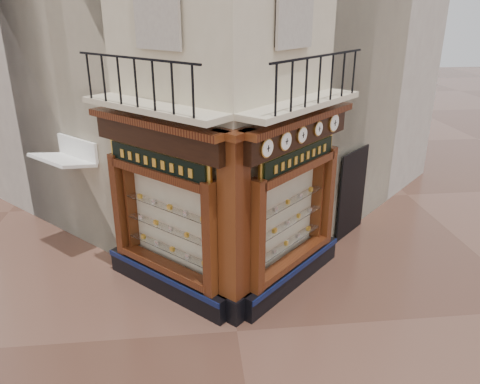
{
  "coord_description": "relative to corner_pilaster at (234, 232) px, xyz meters",
  "views": [
    {
      "loc": [
        -0.76,
        -7.56,
        6.03
      ],
      "look_at": [
        0.28,
        2.0,
        2.18
      ],
      "focal_mm": 35.0,
      "sensor_mm": 36.0,
      "label": 1
    }
  ],
  "objects": [
    {
      "name": "balcony",
      "position": [
        0.0,
        0.99,
        2.27
      ],
      "size": [
        5.94,
        2.97,
        1.03
      ],
      "color": "beige",
      "rests_on": "ground"
    },
    {
      "name": "shopfront_right",
      "position": [
        1.41,
        1.07,
        0.03
      ],
      "size": [
        2.86,
        2.86,
        3.98
      ],
      "rotation": [
        0.0,
        0.0,
        0.79
      ],
      "color": "black",
      "rests_on": "ground"
    },
    {
      "name": "ground",
      "position": [
        0.0,
        -0.5,
        -1.95
      ],
      "size": [
        80.0,
        80.0,
        0.0
      ],
      "primitive_type": "plane",
      "color": "#4E2F24",
      "rests_on": "ground"
    },
    {
      "name": "clock_a",
      "position": [
        0.61,
        0.0,
        1.67
      ],
      "size": [
        0.29,
        0.29,
        0.37
      ],
      "rotation": [
        0.0,
        0.0,
        0.79
      ],
      "color": "gold",
      "rests_on": "ground"
    },
    {
      "name": "clock_d",
      "position": [
        1.91,
        1.3,
        1.67
      ],
      "size": [
        0.26,
        0.26,
        0.32
      ],
      "rotation": [
        0.0,
        0.0,
        0.79
      ],
      "color": "gold",
      "rests_on": "ground"
    },
    {
      "name": "signboard_right",
      "position": [
        1.46,
        1.01,
        1.15
      ],
      "size": [
        1.98,
        1.98,
        0.53
      ],
      "rotation": [
        0.0,
        0.0,
        0.79
      ],
      "color": "#EFC146",
      "rests_on": "ground"
    },
    {
      "name": "neighbour_left",
      "position": [
        -2.47,
        8.13,
        3.55
      ],
      "size": [
        11.31,
        11.31,
        11.0
      ],
      "primitive_type": "cube",
      "rotation": [
        0.0,
        0.0,
        0.79
      ],
      "color": "beige",
      "rests_on": "ground"
    },
    {
      "name": "clock_c",
      "position": [
        1.45,
        0.85,
        1.67
      ],
      "size": [
        0.28,
        0.28,
        0.35
      ],
      "rotation": [
        0.0,
        0.0,
        0.79
      ],
      "color": "gold",
      "rests_on": "ground"
    },
    {
      "name": "neighbour_right",
      "position": [
        2.47,
        8.13,
        3.55
      ],
      "size": [
        11.31,
        11.31,
        11.0
      ],
      "primitive_type": "cube",
      "rotation": [
        0.0,
        0.0,
        0.79
      ],
      "color": "beige",
      "rests_on": "ground"
    },
    {
      "name": "awning",
      "position": [
        -3.89,
        3.19,
        -1.95
      ],
      "size": [
        1.78,
        1.78,
        0.28
      ],
      "primitive_type": null,
      "rotation": [
        0.21,
        0.0,
        2.36
      ],
      "color": "white",
      "rests_on": "ground"
    },
    {
      "name": "main_building",
      "position": [
        0.0,
        5.66,
        4.05
      ],
      "size": [
        11.31,
        11.31,
        12.0
      ],
      "primitive_type": "cube",
      "rotation": [
        0.0,
        0.0,
        0.79
      ],
      "color": "beige",
      "rests_on": "ground"
    },
    {
      "name": "clock_e",
      "position": [
        2.39,
        1.79,
        1.67
      ],
      "size": [
        0.33,
        0.33,
        0.41
      ],
      "rotation": [
        0.0,
        0.0,
        0.79
      ],
      "color": "gold",
      "rests_on": "ground"
    },
    {
      "name": "corner_pilaster",
      "position": [
        0.0,
        0.0,
        0.0
      ],
      "size": [
        0.85,
        0.85,
        3.98
      ],
      "rotation": [
        0.0,
        0.0,
        0.79
      ],
      "color": "black",
      "rests_on": "ground"
    },
    {
      "name": "clock_b",
      "position": [
        1.03,
        0.43,
        1.67
      ],
      "size": [
        0.3,
        0.3,
        0.38
      ],
      "rotation": [
        0.0,
        0.0,
        0.79
      ],
      "color": "gold",
      "rests_on": "ground"
    },
    {
      "name": "shopfront_left",
      "position": [
        -1.41,
        1.07,
        0.03
      ],
      "size": [
        2.86,
        2.86,
        3.98
      ],
      "rotation": [
        0.0,
        0.0,
        2.36
      ],
      "color": "black",
      "rests_on": "ground"
    },
    {
      "name": "signboard_left",
      "position": [
        -1.46,
        1.01,
        1.15
      ],
      "size": [
        2.12,
        2.12,
        0.57
      ],
      "rotation": [
        0.0,
        0.0,
        2.36
      ],
      "color": "#EFC146",
      "rests_on": "ground"
    }
  ]
}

